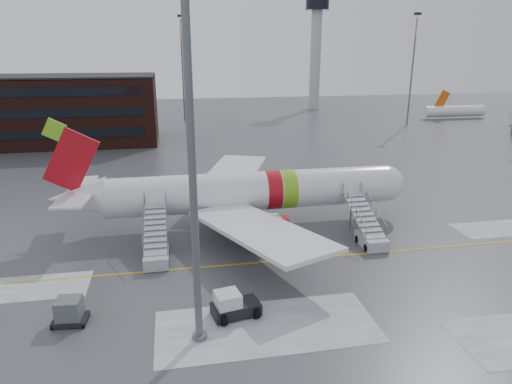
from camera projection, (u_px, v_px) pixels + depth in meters
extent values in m
plane|color=#494C4F|center=(311.00, 253.00, 39.42)|extent=(260.00, 260.00, 0.00)
cylinder|color=white|center=(252.00, 191.00, 44.90)|extent=(28.00, 3.80, 3.80)
sphere|color=white|center=(385.00, 183.00, 47.34)|extent=(3.80, 3.80, 3.80)
cube|color=black|center=(395.00, 178.00, 47.37)|extent=(1.09, 1.60, 0.97)
cone|color=white|center=(77.00, 198.00, 41.96)|extent=(5.20, 3.72, 3.72)
cube|color=#AE0D17|center=(71.00, 160.00, 40.87)|extent=(5.27, 0.30, 6.09)
cube|color=#7BC01E|center=(54.00, 130.00, 39.84)|extent=(2.16, 0.26, 2.16)
cube|color=white|center=(83.00, 183.00, 44.24)|extent=(3.07, 4.85, 0.18)
cube|color=white|center=(73.00, 200.00, 39.36)|extent=(3.07, 4.85, 0.18)
cube|color=white|center=(231.00, 175.00, 52.87)|extent=(10.72, 15.97, 1.13)
cube|color=white|center=(259.00, 229.00, 36.93)|extent=(10.72, 15.97, 1.13)
cylinder|color=white|center=(249.00, 194.00, 50.45)|extent=(3.40, 2.10, 2.10)
cylinder|color=white|center=(268.00, 228.00, 40.69)|extent=(3.40, 2.10, 2.10)
cylinder|color=#595B60|center=(365.00, 208.00, 47.77)|extent=(0.20, 0.20, 1.80)
cylinder|color=black|center=(365.00, 212.00, 47.91)|extent=(0.90, 0.56, 0.90)
cylinder|color=black|center=(244.00, 212.00, 47.98)|extent=(0.90, 0.56, 0.90)
cylinder|color=black|center=(252.00, 229.00, 43.48)|extent=(0.90, 0.56, 0.90)
cube|color=#AFB1B6|center=(372.00, 241.00, 40.60)|extent=(2.00, 3.20, 1.00)
cube|color=#AFB1B6|center=(363.00, 215.00, 42.06)|extent=(1.90, 5.87, 2.52)
cube|color=#AFB1B6|center=(351.00, 192.00, 44.80)|extent=(1.90, 1.40, 0.15)
cylinder|color=#595B60|center=(351.00, 210.00, 44.94)|extent=(0.16, 0.16, 3.40)
cylinder|color=black|center=(367.00, 248.00, 39.56)|extent=(0.25, 0.70, 0.70)
cylinder|color=black|center=(376.00, 238.00, 41.75)|extent=(0.25, 0.70, 0.70)
cube|color=#AFB2B7|center=(156.00, 257.00, 37.32)|extent=(2.00, 3.20, 1.00)
cube|color=#AFB2B7|center=(156.00, 229.00, 38.78)|extent=(1.90, 5.87, 2.52)
cube|color=#AFB2B7|center=(156.00, 204.00, 41.52)|extent=(1.90, 1.40, 0.15)
cylinder|color=#595B60|center=(157.00, 223.00, 41.66)|extent=(0.16, 0.16, 3.40)
cylinder|color=black|center=(145.00, 266.00, 36.28)|extent=(0.25, 0.70, 0.70)
cylinder|color=black|center=(168.00, 254.00, 38.47)|extent=(0.25, 0.70, 0.70)
cube|color=black|center=(236.00, 309.00, 30.07)|extent=(3.38, 2.24, 0.78)
cube|color=silver|center=(228.00, 300.00, 29.64)|extent=(1.83, 1.83, 1.00)
cube|color=black|center=(228.00, 295.00, 29.52)|extent=(1.59, 1.68, 0.17)
cylinder|color=black|center=(223.00, 320.00, 29.02)|extent=(0.48, 0.83, 0.78)
cylinder|color=black|center=(256.00, 313.00, 29.81)|extent=(0.48, 0.83, 0.78)
cylinder|color=black|center=(216.00, 308.00, 30.40)|extent=(0.48, 0.83, 0.78)
cylinder|color=black|center=(247.00, 301.00, 31.19)|extent=(0.48, 0.83, 0.78)
cube|color=black|center=(71.00, 320.00, 29.32)|extent=(2.22, 1.69, 0.33)
cube|color=slate|center=(69.00, 309.00, 29.09)|extent=(1.64, 1.55, 1.43)
cylinder|color=black|center=(53.00, 328.00, 28.56)|extent=(0.19, 0.30, 0.29)
cylinder|color=black|center=(88.00, 314.00, 30.14)|extent=(0.19, 0.30, 0.29)
cylinder|color=#595B60|center=(192.00, 176.00, 24.73)|extent=(0.44, 0.44, 20.57)
cylinder|color=#595B60|center=(199.00, 336.00, 27.79)|extent=(0.90, 0.90, 0.30)
cylinder|color=#B2B5BA|center=(315.00, 59.00, 129.51)|extent=(3.00, 3.00, 28.00)
cylinder|color=black|center=(317.00, 4.00, 125.15)|extent=(6.40, 6.40, 3.00)
cylinder|color=#595B60|center=(411.00, 83.00, 101.99)|extent=(0.36, 0.36, 19.20)
cylinder|color=#CC7272|center=(416.00, 28.00, 98.52)|extent=(0.32, 0.32, 4.32)
cube|color=black|center=(418.00, 14.00, 97.65)|extent=(1.20, 1.20, 0.50)
cylinder|color=#595B60|center=(183.00, 81.00, 108.27)|extent=(0.36, 0.36, 19.20)
cylinder|color=#CC7272|center=(181.00, 29.00, 104.80)|extent=(0.32, 0.32, 4.32)
cube|color=black|center=(180.00, 16.00, 103.93)|extent=(1.20, 1.20, 0.50)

